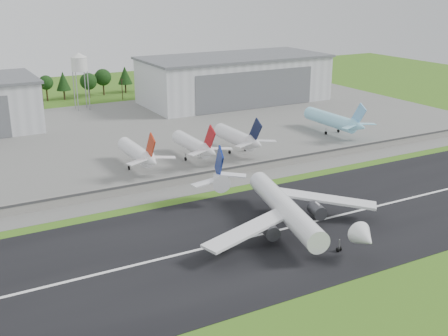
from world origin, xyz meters
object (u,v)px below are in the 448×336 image
main_airliner (286,213)px  parked_jet_navy (239,138)px  parked_jet_red_a (139,154)px  parked_jet_red_b (195,145)px  ground_vehicle (221,246)px  parked_jet_skyblue (335,121)px

main_airliner → parked_jet_navy: bearing=-96.4°
parked_jet_red_a → parked_jet_red_b: parked_jet_red_a is taller
ground_vehicle → parked_jet_red_b: bearing=-46.1°
ground_vehicle → parked_jet_red_b: parked_jet_red_b is taller
main_airliner → parked_jet_navy: 71.44m
main_airliner → parked_jet_skyblue: bearing=-122.6°
parked_jet_red_a → parked_jet_skyblue: size_ratio=0.84×
main_airliner → parked_jet_red_a: size_ratio=1.87×
parked_jet_red_b → parked_jet_navy: (18.82, 0.04, 0.26)m
parked_jet_red_b → parked_jet_navy: bearing=0.1°
parked_jet_red_b → main_airliner: bearing=-95.1°
parked_jet_red_a → parked_jet_red_b: bearing=-0.0°
main_airliner → parked_jet_red_b: main_airliner is taller
ground_vehicle → parked_jet_skyblue: parked_jet_skyblue is taller
main_airliner → parked_jet_skyblue: size_ratio=1.57×
ground_vehicle → parked_jet_red_b: size_ratio=0.16×
parked_jet_skyblue → parked_jet_navy: bearing=-174.4°
main_airliner → parked_jet_red_a: main_airliner is taller
parked_jet_red_a → parked_jet_red_b: size_ratio=1.00×
parked_jet_navy → parked_jet_red_b: bearing=-179.9°
parked_jet_navy → main_airliner: bearing=-110.3°
main_airliner → ground_vehicle: size_ratio=11.42×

